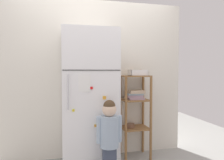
{
  "coord_description": "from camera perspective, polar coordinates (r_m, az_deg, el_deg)",
  "views": [
    {
      "loc": [
        -0.43,
        -2.72,
        1.26
      ],
      "look_at": [
        0.19,
        0.02,
        1.14
      ],
      "focal_mm": 33.21,
      "sensor_mm": 36.0,
      "label": 1
    }
  ],
  "objects": [
    {
      "name": "kitchen_wall_back",
      "position": [
        3.09,
        -4.66,
        0.4
      ],
      "size": [
        2.72,
        0.03,
        2.3
      ],
      "primitive_type": "cube",
      "color": "silver",
      "rests_on": "ground"
    },
    {
      "name": "child_standing",
      "position": [
        2.47,
        -0.75,
        -13.94
      ],
      "size": [
        0.3,
        0.22,
        0.93
      ],
      "color": "#424B61",
      "rests_on": "ground"
    },
    {
      "name": "pantry_shelf_unit",
      "position": [
        3.06,
        6.32,
        -6.95
      ],
      "size": [
        0.4,
        0.34,
        1.2
      ],
      "color": "olive",
      "rests_on": "ground"
    },
    {
      "name": "fruit_bin",
      "position": [
        3.01,
        7.3,
        1.94
      ],
      "size": [
        0.25,
        0.17,
        0.08
      ],
      "color": "white",
      "rests_on": "pantry_shelf_unit"
    },
    {
      "name": "refrigerator",
      "position": [
        2.78,
        -6.18,
        -5.0
      ],
      "size": [
        0.71,
        0.6,
        1.8
      ],
      "color": "white",
      "rests_on": "ground"
    }
  ]
}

